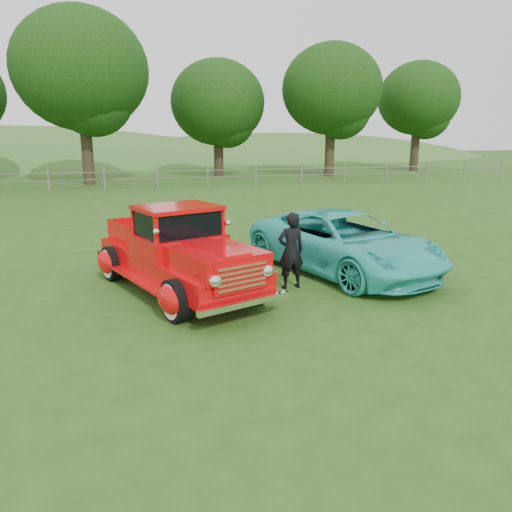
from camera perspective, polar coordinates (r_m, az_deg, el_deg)
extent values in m
plane|color=#274D14|center=(8.94, -1.26, -6.90)|extent=(140.00, 140.00, 0.00)
ellipsoid|color=#3B6424|center=(73.81, 2.59, 8.49)|extent=(72.00, 52.00, 14.00)
cube|color=#676157|center=(30.30, -11.20, 8.72)|extent=(48.00, 0.04, 0.04)
cube|color=#676157|center=(30.27, -11.24, 9.48)|extent=(48.00, 0.04, 0.04)
cylinder|color=black|center=(33.20, -18.77, 11.93)|extent=(0.70, 0.70, 4.84)
ellipsoid|color=black|center=(33.39, -19.39, 19.48)|extent=(8.00, 8.00, 7.20)
cylinder|color=black|center=(37.79, -4.30, 11.94)|extent=(0.70, 0.70, 3.74)
ellipsoid|color=black|center=(37.82, -4.40, 17.09)|extent=(6.80, 6.80, 6.12)
cylinder|color=black|center=(38.18, 8.44, 12.35)|extent=(0.70, 0.70, 4.40)
ellipsoid|color=black|center=(38.29, 8.66, 18.34)|extent=(7.20, 7.20, 6.48)
cylinder|color=black|center=(45.03, 17.72, 11.94)|extent=(0.70, 0.70, 4.18)
ellipsoid|color=black|center=(45.10, 18.09, 16.76)|extent=(6.60, 6.60, 5.94)
cylinder|color=black|center=(8.68, -9.20, -5.06)|extent=(0.49, 0.80, 0.76)
cylinder|color=black|center=(9.49, -0.20, -3.22)|extent=(0.49, 0.80, 0.76)
cylinder|color=black|center=(11.44, -16.18, -0.79)|extent=(0.49, 0.80, 0.76)
cylinder|color=black|center=(12.06, -8.76, 0.36)|extent=(0.49, 0.80, 0.76)
cube|color=red|center=(10.31, -8.99, -0.84)|extent=(3.09, 4.86, 0.44)
ellipsoid|color=red|center=(8.64, -9.63, -4.89)|extent=(0.65, 0.85, 0.54)
ellipsoid|color=red|center=(9.52, 0.14, -2.92)|extent=(0.65, 0.85, 0.54)
ellipsoid|color=red|center=(11.41, -16.53, -0.65)|extent=(0.65, 0.85, 0.54)
ellipsoid|color=red|center=(12.08, -8.48, 0.59)|extent=(0.65, 0.85, 0.54)
cube|color=red|center=(8.89, -4.57, -0.50)|extent=(1.81, 1.97, 0.42)
cube|color=red|center=(10.13, -8.82, 1.29)|extent=(1.97, 1.83, 0.44)
cube|color=black|center=(10.03, -8.92, 3.90)|extent=(1.75, 1.56, 0.50)
cube|color=red|center=(9.99, -8.98, 5.48)|extent=(1.85, 1.68, 0.08)
cube|color=red|center=(11.42, -12.12, 2.37)|extent=(1.79, 2.24, 0.45)
cube|color=white|center=(8.27, -1.65, -2.44)|extent=(1.03, 0.47, 0.50)
cube|color=white|center=(8.32, -1.24, -5.45)|extent=(1.72, 0.73, 0.10)
cube|color=white|center=(12.50, -13.98, 0.77)|extent=(1.63, 0.70, 0.10)
imported|color=#30C3B8|center=(11.73, 9.98, 1.55)|extent=(3.79, 5.53, 1.41)
imported|color=black|center=(10.34, 4.02, 0.61)|extent=(0.62, 0.44, 1.60)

